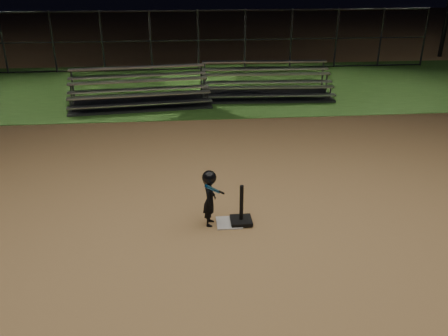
% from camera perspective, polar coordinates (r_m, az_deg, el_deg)
% --- Properties ---
extents(ground, '(80.00, 80.00, 0.00)m').
position_cam_1_polar(ground, '(8.47, 0.62, -6.78)').
color(ground, '#AC814E').
rests_on(ground, ground).
extents(grass_strip, '(60.00, 8.00, 0.01)m').
position_cam_1_polar(grass_strip, '(17.79, -2.68, 9.91)').
color(grass_strip, '#274F19').
rests_on(grass_strip, ground).
extents(home_plate, '(0.45, 0.45, 0.02)m').
position_cam_1_polar(home_plate, '(8.46, 0.62, -6.71)').
color(home_plate, beige).
rests_on(home_plate, ground).
extents(batting_tee, '(0.38, 0.38, 0.73)m').
position_cam_1_polar(batting_tee, '(8.40, 2.12, -5.83)').
color(batting_tee, black).
rests_on(batting_tee, home_plate).
extents(child_batter, '(0.41, 0.57, 1.05)m').
position_cam_1_polar(child_batter, '(8.18, -1.77, -3.49)').
color(child_batter, black).
rests_on(child_batter, ground).
extents(bleacher_left, '(4.69, 2.66, 1.10)m').
position_cam_1_polar(bleacher_left, '(15.75, -10.22, 8.52)').
color(bleacher_left, '#A7A6AB').
rests_on(bleacher_left, ground).
extents(bleacher_right, '(4.52, 2.36, 1.08)m').
position_cam_1_polar(bleacher_right, '(16.56, 5.15, 9.55)').
color(bleacher_right, '#AEAFB3').
rests_on(bleacher_right, ground).
extents(backstop_fence, '(20.08, 0.08, 2.50)m').
position_cam_1_polar(backstop_fence, '(20.48, -3.17, 15.32)').
color(backstop_fence, '#38383D').
rests_on(backstop_fence, ground).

